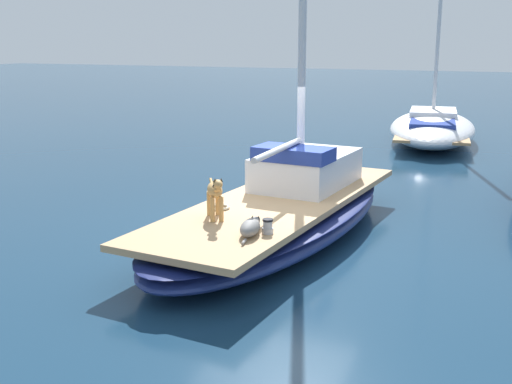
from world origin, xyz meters
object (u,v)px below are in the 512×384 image
object	(u,v)px
deck_winch	(268,227)
moored_boat_far_astern	(432,127)
dog_grey	(251,227)
sailboat_main	(278,218)
coiled_rope	(220,207)
dog_tan	(215,192)

from	to	relation	value
deck_winch	moored_boat_far_astern	distance (m)	13.46
dog_grey	moored_boat_far_astern	distance (m)	13.60
sailboat_main	coiled_rope	xyz separation A→B (m)	(-0.66, -0.94, 0.35)
sailboat_main	deck_winch	xyz separation A→B (m)	(0.54, -1.88, 0.42)
deck_winch	moored_boat_far_astern	world-z (taller)	moored_boat_far_astern
sailboat_main	dog_grey	distance (m)	2.09
sailboat_main	dog_grey	size ratio (longest dim) A/B	7.84
deck_winch	moored_boat_far_astern	size ratio (longest dim) A/B	0.03
dog_grey	coiled_rope	size ratio (longest dim) A/B	2.93
dog_tan	moored_boat_far_astern	size ratio (longest dim) A/B	0.10
dog_tan	deck_winch	distance (m)	1.11
deck_winch	dog_tan	bearing A→B (deg)	159.48
sailboat_main	coiled_rope	world-z (taller)	coiled_rope
deck_winch	moored_boat_far_astern	xyz separation A→B (m)	(0.56, 13.44, -0.25)
dog_grey	moored_boat_far_astern	world-z (taller)	moored_boat_far_astern
dog_grey	deck_winch	size ratio (longest dim) A/B	4.52
deck_winch	moored_boat_far_astern	bearing A→B (deg)	87.60
dog_tan	deck_winch	xyz separation A→B (m)	(0.99, -0.37, -0.32)
dog_tan	coiled_rope	size ratio (longest dim) A/B	2.54
dog_grey	coiled_rope	bearing A→B (deg)	132.50
coiled_rope	dog_tan	bearing A→B (deg)	-70.32
dog_grey	coiled_rope	distance (m)	1.47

